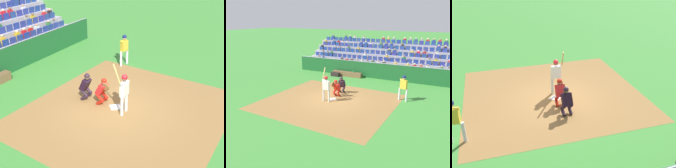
% 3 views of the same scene
% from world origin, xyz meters
% --- Properties ---
extents(ground_plane, '(160.00, 160.00, 0.00)m').
position_xyz_m(ground_plane, '(0.00, 0.00, 0.00)').
color(ground_plane, '#3D8835').
extents(infield_dirt_patch, '(8.64, 7.96, 0.01)m').
position_xyz_m(infield_dirt_patch, '(0.00, 0.50, 0.00)').
color(infield_dirt_patch, olive).
rests_on(infield_dirt_patch, ground_plane).
extents(home_plate_marker, '(0.62, 0.62, 0.02)m').
position_xyz_m(home_plate_marker, '(0.00, 0.00, 0.02)').
color(home_plate_marker, white).
rests_on(home_plate_marker, infield_dirt_patch).
extents(batter_at_plate, '(0.58, 0.50, 2.21)m').
position_xyz_m(batter_at_plate, '(0.21, 0.51, 1.08)').
color(batter_at_plate, silver).
rests_on(batter_at_plate, ground_plane).
extents(catcher_crouching, '(0.49, 0.71, 1.27)m').
position_xyz_m(catcher_crouching, '(0.04, -0.60, 0.71)').
color(catcher_crouching, '#B71D0F').
rests_on(catcher_crouching, ground_plane).
extents(home_plate_umpire, '(0.47, 0.47, 1.28)m').
position_xyz_m(home_plate_umpire, '(0.03, -1.46, 0.70)').
color(home_plate_umpire, '#2B1B28').
rests_on(home_plate_umpire, ground_plane).
extents(dugout_wall, '(14.53, 0.24, 1.47)m').
position_xyz_m(dugout_wall, '(0.00, -6.66, 0.71)').
color(dugout_wall, '#195427').
rests_on(dugout_wall, ground_plane).
extents(on_deck_batter, '(0.65, 0.32, 1.75)m').
position_xyz_m(on_deck_batter, '(-4.29, -1.93, 1.06)').
color(on_deck_batter, silver).
rests_on(on_deck_batter, ground_plane).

